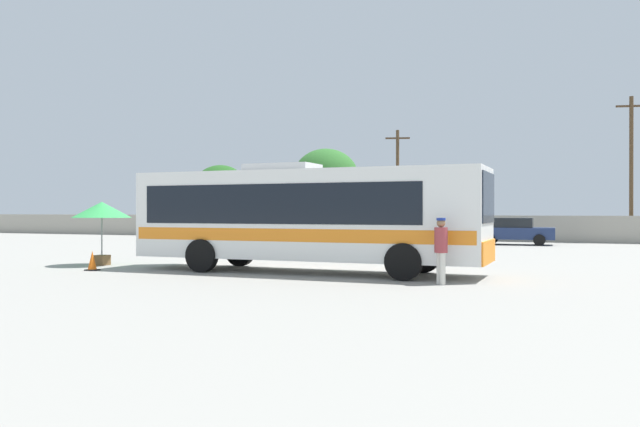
{
  "coord_description": "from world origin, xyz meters",
  "views": [
    {
      "loc": [
        8.59,
        -18.57,
        1.91
      ],
      "look_at": [
        -0.23,
        2.94,
        1.83
      ],
      "focal_mm": 35.82,
      "sensor_mm": 36.0,
      "label": 1
    }
  ],
  "objects_px": {
    "utility_pole_near": "(398,181)",
    "traffic_cone_on_apron": "(92,261)",
    "roadside_tree_left": "(221,188)",
    "attendant_by_bus_door": "(441,247)",
    "vendor_umbrella_secondary_green": "(102,211)",
    "parked_car_second_silver": "(394,229)",
    "coach_bus_white_orange": "(303,214)",
    "roadside_tree_midleft": "(326,176)",
    "parked_car_leftmost_dark_blue": "(312,228)",
    "parked_car_third_dark_blue": "(514,231)",
    "utility_pole_far": "(631,166)"
  },
  "relations": [
    {
      "from": "traffic_cone_on_apron",
      "to": "vendor_umbrella_secondary_green",
      "type": "bearing_deg",
      "value": 123.2
    },
    {
      "from": "vendor_umbrella_secondary_green",
      "to": "roadside_tree_left",
      "type": "distance_m",
      "value": 30.77
    },
    {
      "from": "attendant_by_bus_door",
      "to": "parked_car_leftmost_dark_blue",
      "type": "relative_size",
      "value": 0.39
    },
    {
      "from": "utility_pole_far",
      "to": "traffic_cone_on_apron",
      "type": "height_order",
      "value": "utility_pole_far"
    },
    {
      "from": "attendant_by_bus_door",
      "to": "roadside_tree_left",
      "type": "relative_size",
      "value": 0.3
    },
    {
      "from": "coach_bus_white_orange",
      "to": "roadside_tree_midleft",
      "type": "xyz_separation_m",
      "value": [
        -10.29,
        27.73,
        2.82
      ]
    },
    {
      "from": "vendor_umbrella_secondary_green",
      "to": "traffic_cone_on_apron",
      "type": "bearing_deg",
      "value": -56.8
    },
    {
      "from": "parked_car_leftmost_dark_blue",
      "to": "roadside_tree_midleft",
      "type": "xyz_separation_m",
      "value": [
        -1.97,
        7.47,
        3.86
      ]
    },
    {
      "from": "roadside_tree_left",
      "to": "attendant_by_bus_door",
      "type": "bearing_deg",
      "value": -50.34
    },
    {
      "from": "vendor_umbrella_secondary_green",
      "to": "parked_car_second_silver",
      "type": "distance_m",
      "value": 21.21
    },
    {
      "from": "vendor_umbrella_secondary_green",
      "to": "parked_car_third_dark_blue",
      "type": "height_order",
      "value": "vendor_umbrella_secondary_green"
    },
    {
      "from": "coach_bus_white_orange",
      "to": "attendant_by_bus_door",
      "type": "distance_m",
      "value": 5.1
    },
    {
      "from": "vendor_umbrella_secondary_green",
      "to": "parked_car_third_dark_blue",
      "type": "xyz_separation_m",
      "value": [
        12.18,
        20.04,
        -1.11
      ]
    },
    {
      "from": "utility_pole_far",
      "to": "parked_car_second_silver",
      "type": "bearing_deg",
      "value": -160.05
    },
    {
      "from": "utility_pole_far",
      "to": "traffic_cone_on_apron",
      "type": "distance_m",
      "value": 32.7
    },
    {
      "from": "roadside_tree_left",
      "to": "utility_pole_near",
      "type": "bearing_deg",
      "value": -1.07
    },
    {
      "from": "attendant_by_bus_door",
      "to": "coach_bus_white_orange",
      "type": "bearing_deg",
      "value": 159.48
    },
    {
      "from": "vendor_umbrella_secondary_green",
      "to": "roadside_tree_left",
      "type": "xyz_separation_m",
      "value": [
        -12.18,
        28.18,
        1.97
      ]
    },
    {
      "from": "roadside_tree_midleft",
      "to": "traffic_cone_on_apron",
      "type": "distance_m",
      "value": 30.38
    },
    {
      "from": "parked_car_leftmost_dark_blue",
      "to": "roadside_tree_left",
      "type": "relative_size",
      "value": 0.78
    },
    {
      "from": "parked_car_third_dark_blue",
      "to": "vendor_umbrella_secondary_green",
      "type": "bearing_deg",
      "value": -121.29
    },
    {
      "from": "utility_pole_near",
      "to": "parked_car_third_dark_blue",
      "type": "bearing_deg",
      "value": -41.0
    },
    {
      "from": "coach_bus_white_orange",
      "to": "utility_pole_near",
      "type": "bearing_deg",
      "value": 99.27
    },
    {
      "from": "attendant_by_bus_door",
      "to": "vendor_umbrella_secondary_green",
      "type": "distance_m",
      "value": 12.47
    },
    {
      "from": "vendor_umbrella_secondary_green",
      "to": "utility_pole_far",
      "type": "bearing_deg",
      "value": 53.99
    },
    {
      "from": "coach_bus_white_orange",
      "to": "roadside_tree_left",
      "type": "distance_m",
      "value": 34.22
    },
    {
      "from": "utility_pole_near",
      "to": "traffic_cone_on_apron",
      "type": "distance_m",
      "value": 29.95
    },
    {
      "from": "parked_car_third_dark_blue",
      "to": "roadside_tree_midleft",
      "type": "distance_m",
      "value": 17.31
    },
    {
      "from": "parked_car_second_silver",
      "to": "roadside_tree_midleft",
      "type": "distance_m",
      "value": 11.3
    },
    {
      "from": "parked_car_third_dark_blue",
      "to": "utility_pole_far",
      "type": "distance_m",
      "value": 9.31
    },
    {
      "from": "vendor_umbrella_secondary_green",
      "to": "roadside_tree_left",
      "type": "relative_size",
      "value": 0.39
    },
    {
      "from": "parked_car_second_silver",
      "to": "utility_pole_far",
      "type": "bearing_deg",
      "value": 19.95
    },
    {
      "from": "parked_car_leftmost_dark_blue",
      "to": "roadside_tree_left",
      "type": "bearing_deg",
      "value": 146.67
    },
    {
      "from": "coach_bus_white_orange",
      "to": "utility_pole_far",
      "type": "bearing_deg",
      "value": 66.53
    },
    {
      "from": "parked_car_second_silver",
      "to": "utility_pole_near",
      "type": "distance_m",
      "value": 8.21
    },
    {
      "from": "roadside_tree_left",
      "to": "traffic_cone_on_apron",
      "type": "height_order",
      "value": "roadside_tree_left"
    },
    {
      "from": "traffic_cone_on_apron",
      "to": "roadside_tree_midleft",
      "type": "bearing_deg",
      "value": 97.25
    },
    {
      "from": "coach_bus_white_orange",
      "to": "attendant_by_bus_door",
      "type": "xyz_separation_m",
      "value": [
        4.72,
        -1.77,
        -0.83
      ]
    },
    {
      "from": "roadside_tree_left",
      "to": "traffic_cone_on_apron",
      "type": "bearing_deg",
      "value": -66.01
    },
    {
      "from": "attendant_by_bus_door",
      "to": "utility_pole_far",
      "type": "xyz_separation_m",
      "value": [
        6.23,
        26.98,
        3.69
      ]
    },
    {
      "from": "utility_pole_far",
      "to": "roadside_tree_midleft",
      "type": "relative_size",
      "value": 1.32
    },
    {
      "from": "roadside_tree_left",
      "to": "roadside_tree_midleft",
      "type": "relative_size",
      "value": 0.85
    },
    {
      "from": "roadside_tree_midleft",
      "to": "traffic_cone_on_apron",
      "type": "relative_size",
      "value": 10.6
    },
    {
      "from": "utility_pole_near",
      "to": "vendor_umbrella_secondary_green",
      "type": "bearing_deg",
      "value": -96.43
    },
    {
      "from": "coach_bus_white_orange",
      "to": "vendor_umbrella_secondary_green",
      "type": "relative_size",
      "value": 4.96
    },
    {
      "from": "parked_car_leftmost_dark_blue",
      "to": "roadside_tree_midleft",
      "type": "distance_m",
      "value": 8.64
    },
    {
      "from": "coach_bus_white_orange",
      "to": "parked_car_second_silver",
      "type": "height_order",
      "value": "coach_bus_white_orange"
    },
    {
      "from": "vendor_umbrella_secondary_green",
      "to": "roadside_tree_left",
      "type": "height_order",
      "value": "roadside_tree_left"
    },
    {
      "from": "parked_car_leftmost_dark_blue",
      "to": "utility_pole_near",
      "type": "height_order",
      "value": "utility_pole_near"
    },
    {
      "from": "coach_bus_white_orange",
      "to": "parked_car_leftmost_dark_blue",
      "type": "distance_m",
      "value": 21.93
    }
  ]
}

